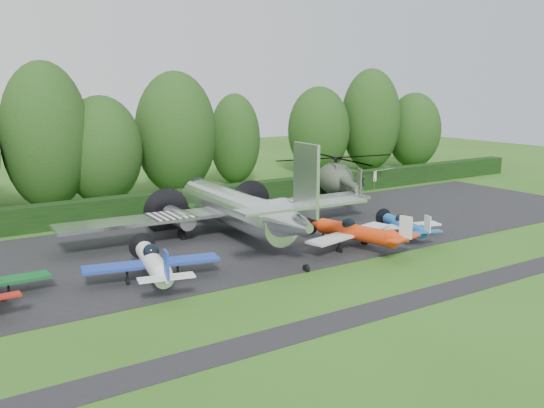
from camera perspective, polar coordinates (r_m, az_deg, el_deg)
ground at (r=36.32m, az=4.31°, el=-6.81°), size 160.00×160.00×0.00m
apron at (r=44.30m, az=-3.64°, el=-3.44°), size 70.00×18.00×0.01m
taxiway_verge at (r=32.07m, az=10.97°, el=-9.50°), size 70.00×2.00×0.00m
hedgerow at (r=53.87m, az=-9.49°, el=-0.91°), size 90.00×1.60×2.00m
transport_plane at (r=44.35m, az=-3.29°, el=-0.43°), size 25.28×19.38×8.10m
light_plane_white at (r=35.24m, az=-11.12°, el=-5.44°), size 7.82×8.22×3.01m
light_plane_orange at (r=41.88m, az=7.93°, el=-2.63°), size 7.85×8.26×3.02m
light_plane_blue at (r=45.60m, az=12.30°, el=-1.97°), size 6.24×6.56×2.40m
helicopter at (r=60.29m, az=6.04°, el=2.64°), size 12.89×15.09×4.15m
sign_board at (r=67.11m, az=10.46°, el=2.65°), size 3.57×0.13×2.01m
tree_0 at (r=84.10m, az=13.21°, el=6.77°), size 7.20×7.20×10.02m
tree_3 at (r=80.44m, az=9.26°, el=7.83°), size 7.67×7.67×13.11m
tree_4 at (r=76.77m, az=4.42°, el=6.94°), size 7.78×7.78×10.87m
tree_5 at (r=62.48m, az=-9.06°, el=6.57°), size 8.23×8.23×12.49m
tree_7 at (r=68.69m, az=-3.51°, el=6.13°), size 5.68×5.68×10.15m
tree_9 at (r=58.81m, az=-15.75°, el=4.87°), size 7.56×7.56×10.19m
tree_10 at (r=57.64m, az=-20.54°, el=5.98°), size 7.72×7.72×13.26m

